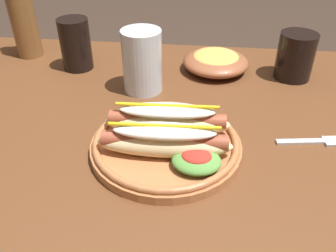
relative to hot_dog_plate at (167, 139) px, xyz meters
name	(u,v)px	position (x,y,z in m)	size (l,w,h in m)	color
dining_table	(182,173)	(0.02, 0.05, -0.12)	(1.45, 0.85, 0.74)	brown
hot_dog_plate	(167,139)	(0.00, 0.00, 0.00)	(0.26, 0.26, 0.08)	#B77042
fork	(316,142)	(0.26, 0.05, -0.02)	(0.12, 0.04, 0.00)	silver
soda_cup	(295,56)	(0.26, 0.31, 0.03)	(0.08, 0.08, 0.11)	black
water_cup	(142,61)	(-0.08, 0.21, 0.04)	(0.08, 0.08, 0.13)	silver
extra_cup	(76,44)	(-0.25, 0.30, 0.03)	(0.07, 0.07, 0.12)	black
glass_bottle	(23,20)	(-0.40, 0.36, 0.07)	(0.06, 0.06, 0.24)	brown
side_bowl	(216,61)	(0.08, 0.32, 0.00)	(0.16, 0.16, 0.05)	brown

